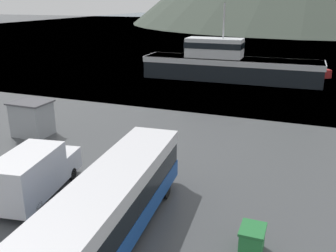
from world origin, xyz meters
TOP-DOWN VIEW (x-y plane):
  - water_surface at (0.00, 145.61)m, footprint 240.00×240.00m
  - tour_bus at (0.08, 5.85)m, footprint 3.47×12.63m
  - delivery_van at (-5.58, 7.90)m, footprint 3.12×6.38m
  - fishing_boat at (-2.71, 41.37)m, footprint 22.58×5.07m
  - storage_bin at (5.78, 7.30)m, footprint 1.01×1.26m
  - dock_kiosk at (-12.15, 15.56)m, footprint 2.85×2.32m
  - small_boat at (6.74, 46.42)m, footprint 6.40×5.33m

SIDE VIEW (x-z plane):
  - water_surface at x=0.00m, z-range 0.00..0.00m
  - small_boat at x=6.74m, z-range 0.00..1.09m
  - storage_bin at x=5.78m, z-range 0.01..1.16m
  - dock_kiosk at x=-12.15m, z-range 0.01..2.66m
  - delivery_van at x=-5.58m, z-range 0.06..2.69m
  - tour_bus at x=0.08m, z-range 0.21..3.31m
  - fishing_boat at x=-2.71m, z-range -2.72..6.78m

